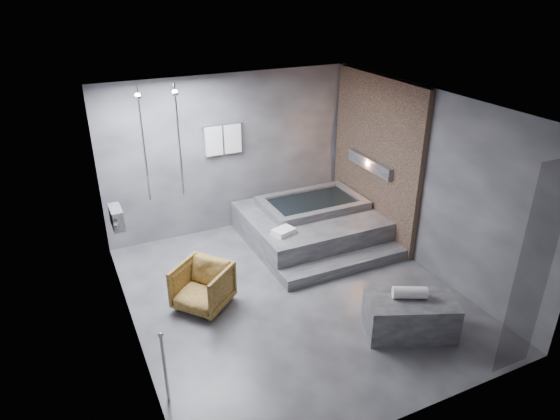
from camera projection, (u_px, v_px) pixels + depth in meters
room at (312, 175)px, 6.94m from camera, size 5.00×5.04×2.82m
tub_deck at (310, 225)px, 8.81m from camera, size 2.20×2.00×0.50m
tub_step at (345, 265)px, 7.92m from camera, size 2.20×0.36×0.18m
concrete_bench at (410, 316)px, 6.47m from camera, size 1.28×1.01×0.51m
driftwood_chair at (203, 286)px, 6.95m from camera, size 0.99×0.99×0.65m
rolled_towel at (410, 293)px, 6.36m from camera, size 0.46×0.34×0.16m
deck_towel at (284, 231)px, 7.96m from camera, size 0.40×0.34×0.09m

